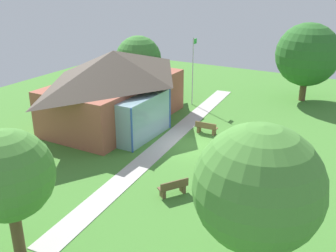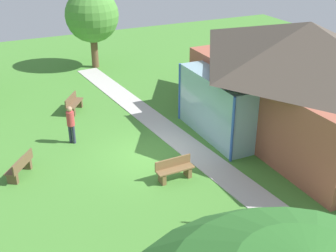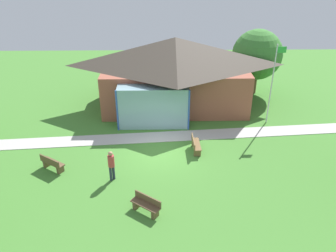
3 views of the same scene
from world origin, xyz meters
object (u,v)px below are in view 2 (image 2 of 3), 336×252
at_px(pavilion, 300,79).
at_px(tree_west_hedge, 92,16).
at_px(bench_rear_near_path, 175,170).
at_px(visitor_strolling_lawn, 71,122).
at_px(bench_front_center, 20,167).
at_px(bench_mid_left, 74,104).

relative_size(pavilion, tree_west_hedge, 2.23).
bearing_deg(bench_rear_near_path, visitor_strolling_lawn, -60.89).
bearing_deg(bench_front_center, tree_west_hedge, 7.19).
relative_size(pavilion, visitor_strolling_lawn, 6.55).
relative_size(bench_mid_left, tree_west_hedge, 0.29).
distance_m(bench_mid_left, bench_rear_near_path, 8.24).
relative_size(bench_rear_near_path, visitor_strolling_lawn, 0.87).
distance_m(pavilion, bench_mid_left, 11.15).
xyz_separation_m(visitor_strolling_lawn, tree_west_hedge, (-10.06, 4.12, 2.36)).
height_order(pavilion, bench_front_center, pavilion).
distance_m(pavilion, bench_rear_near_path, 7.06).
bearing_deg(bench_mid_left, pavilion, 84.55).
xyz_separation_m(pavilion, bench_mid_left, (-6.95, -8.41, -2.30)).
relative_size(bench_front_center, tree_west_hedge, 0.29).
bearing_deg(visitor_strolling_lawn, bench_mid_left, -57.09).
bearing_deg(tree_west_hedge, pavilion, 21.07).
xyz_separation_m(bench_mid_left, bench_rear_near_path, (8.03, 1.82, 0.00)).
bearing_deg(bench_mid_left, bench_rear_near_path, 46.90).
relative_size(bench_rear_near_path, tree_west_hedge, 0.30).
height_order(visitor_strolling_lawn, tree_west_hedge, tree_west_hedge).
distance_m(pavilion, bench_front_center, 12.20).
bearing_deg(bench_front_center, bench_mid_left, 3.09).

